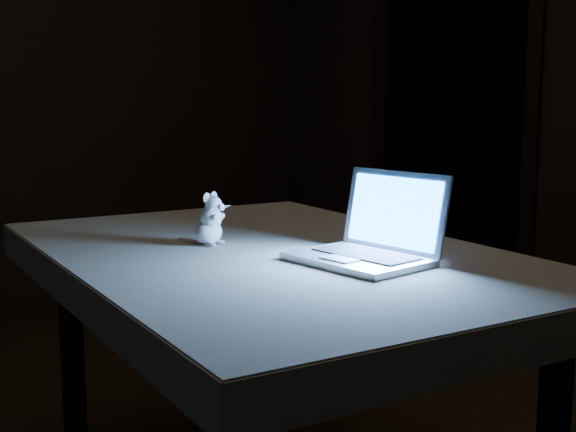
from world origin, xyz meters
The scene contains 5 objects.
doorway centered at (-1.10, 2.50, 1.06)m, with size 1.06×0.36×2.13m, color black, non-canonical shape.
table centered at (-0.10, -0.45, 0.34)m, with size 1.26×0.81×0.68m, color black, non-canonical shape.
tablecloth centered at (-0.05, -0.50, 0.64)m, with size 1.34×0.89×0.08m, color beige, non-canonical shape.
laptop centered at (0.13, -0.45, 0.77)m, with size 0.27×0.24×0.19m, color silver, non-canonical shape.
plush_mouse centered at (-0.25, -0.50, 0.74)m, with size 0.09×0.09×0.12m, color white, non-canonical shape.
Camera 1 is at (0.98, -1.77, 1.02)m, focal length 48.00 mm.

